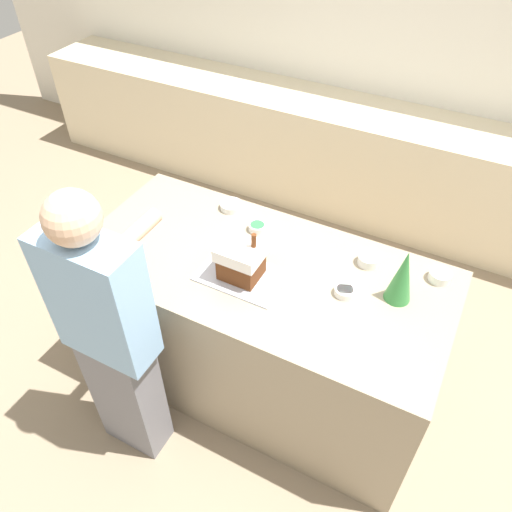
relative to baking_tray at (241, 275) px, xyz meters
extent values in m
plane|color=gray|center=(0.05, 0.10, -0.92)|extent=(12.00, 12.00, 0.00)
cube|color=white|center=(0.05, 2.32, 0.38)|extent=(8.00, 0.05, 2.60)
cube|color=beige|center=(0.05, 1.99, -0.48)|extent=(6.00, 0.60, 0.88)
cube|color=gray|center=(0.05, 0.10, -0.46)|extent=(1.87, 0.89, 0.92)
cube|color=#B2B2BC|center=(0.00, 0.00, 0.00)|extent=(0.41, 0.27, 0.01)
cube|color=#5B2D14|center=(0.00, 0.00, 0.06)|extent=(0.18, 0.16, 0.12)
cube|color=white|center=(0.00, 0.00, 0.15)|extent=(0.21, 0.18, 0.06)
cylinder|color=#5B2D14|center=(0.05, 0.03, 0.22)|extent=(0.02, 0.02, 0.07)
cone|color=#33843D|center=(0.70, 0.21, 0.14)|extent=(0.12, 0.12, 0.28)
cylinder|color=white|center=(0.51, 0.37, 0.02)|extent=(0.11, 0.11, 0.05)
cylinder|color=#4770DB|center=(0.51, 0.37, 0.04)|extent=(0.09, 0.09, 0.01)
cylinder|color=white|center=(0.85, 0.42, 0.02)|extent=(0.10, 0.10, 0.05)
cylinder|color=orange|center=(0.85, 0.42, 0.04)|extent=(0.09, 0.09, 0.01)
cylinder|color=silver|center=(-0.31, 0.44, 0.01)|extent=(0.12, 0.12, 0.04)
cylinder|color=red|center=(-0.31, 0.44, 0.03)|extent=(0.10, 0.10, 0.01)
cylinder|color=white|center=(-0.09, 0.34, 0.02)|extent=(0.09, 0.09, 0.04)
cylinder|color=green|center=(-0.09, 0.34, 0.03)|extent=(0.08, 0.08, 0.01)
cylinder|color=white|center=(0.48, 0.12, 0.01)|extent=(0.09, 0.09, 0.04)
cylinder|color=red|center=(0.48, 0.12, 0.03)|extent=(0.08, 0.08, 0.01)
cube|color=slate|center=(-0.36, -0.55, -0.52)|extent=(0.33, 0.18, 0.79)
cube|color=#8CB7E0|center=(-0.36, -0.55, 0.18)|extent=(0.43, 0.19, 0.63)
sphere|color=#DBAD89|center=(-0.36, -0.55, 0.60)|extent=(0.21, 0.21, 0.21)
cylinder|color=#DBAD89|center=(-0.36, -0.34, 0.32)|extent=(0.07, 0.43, 0.07)
camera|label=1|loc=(0.85, -1.47, 1.69)|focal=35.00mm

